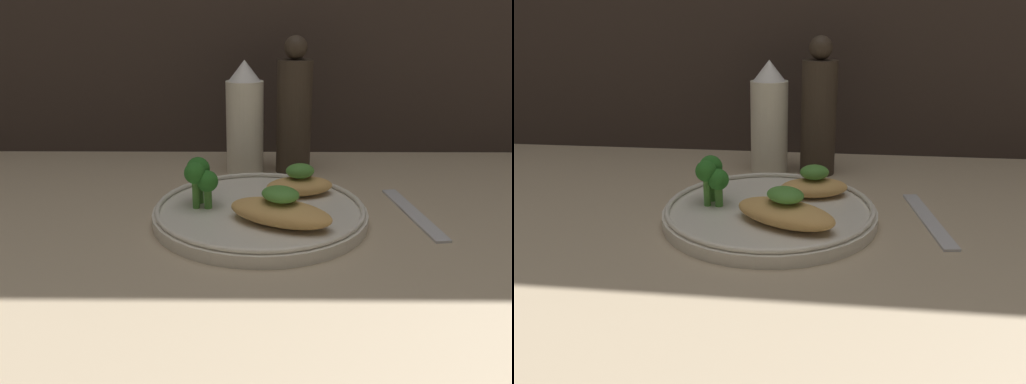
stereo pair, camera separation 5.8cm
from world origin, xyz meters
The scene contains 8 objects.
ground_plane centered at (0.00, 0.00, -0.50)cm, with size 180.00×180.00×1.00cm, color tan.
plate centered at (0.00, 0.00, 0.99)cm, with size 25.00×25.00×2.00cm.
grilled_meat_front centered at (2.17, -4.61, 2.94)cm, with size 12.94×10.12×4.23cm.
grilled_meat_middle centered at (4.96, 4.80, 2.84)cm, with size 9.21×6.34×4.00cm.
broccoli_bunch centered at (-7.00, 0.67, 5.06)cm, with size 3.91×4.90×5.65cm.
sauce_bottle centered at (-2.30, 19.04, 7.99)cm, with size 5.56×5.56×16.69cm.
pepper_grinder centered at (5.01, 19.04, 9.14)cm, with size 5.18×5.18×20.07cm.
fork centered at (18.51, 1.66, 0.30)cm, with size 3.72×16.50×0.60cm.
Camera 2 is at (6.23, -54.04, 22.89)cm, focal length 35.00 mm.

